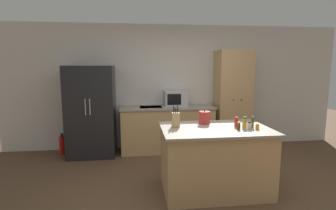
# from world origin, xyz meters

# --- Properties ---
(ground_plane) EXTENTS (14.00, 14.00, 0.00)m
(ground_plane) POSITION_xyz_m (0.00, 0.00, 0.00)
(ground_plane) COLOR brown
(wall_back) EXTENTS (7.20, 0.06, 2.60)m
(wall_back) POSITION_xyz_m (0.00, 2.33, 1.30)
(wall_back) COLOR beige
(wall_back) RESTS_ON ground_plane
(refrigerator) EXTENTS (0.90, 0.75, 1.75)m
(refrigerator) POSITION_xyz_m (-1.71, 1.94, 0.88)
(refrigerator) COLOR black
(refrigerator) RESTS_ON ground_plane
(back_counter) EXTENTS (1.91, 0.64, 0.93)m
(back_counter) POSITION_xyz_m (-0.21, 2.00, 0.47)
(back_counter) COLOR tan
(back_counter) RESTS_ON ground_plane
(pantry_cabinet) EXTENTS (0.69, 0.57, 2.07)m
(pantry_cabinet) POSITION_xyz_m (1.17, 2.03, 1.03)
(pantry_cabinet) COLOR tan
(pantry_cabinet) RESTS_ON ground_plane
(kitchen_island) EXTENTS (1.49, 0.98, 0.91)m
(kitchen_island) POSITION_xyz_m (0.24, 0.17, 0.46)
(kitchen_island) COLOR tan
(kitchen_island) RESTS_ON ground_plane
(microwave) EXTENTS (0.46, 0.37, 0.31)m
(microwave) POSITION_xyz_m (-0.02, 2.10, 1.08)
(microwave) COLOR #B2B5B7
(microwave) RESTS_ON back_counter
(knife_block) EXTENTS (0.10, 0.09, 0.30)m
(knife_block) POSITION_xyz_m (-0.30, 0.27, 1.02)
(knife_block) COLOR tan
(knife_block) RESTS_ON kitchen_island
(spice_bottle_tall_dark) EXTENTS (0.05, 0.05, 0.08)m
(spice_bottle_tall_dark) POSITION_xyz_m (0.77, 0.01, 0.95)
(spice_bottle_tall_dark) COLOR orange
(spice_bottle_tall_dark) RESTS_ON kitchen_island
(spice_bottle_short_red) EXTENTS (0.06, 0.06, 0.11)m
(spice_bottle_short_red) POSITION_xyz_m (0.66, 0.02, 0.96)
(spice_bottle_short_red) COLOR beige
(spice_bottle_short_red) RESTS_ON kitchen_island
(spice_bottle_amber_oil) EXTENTS (0.04, 0.04, 0.16)m
(spice_bottle_amber_oil) POSITION_xyz_m (0.74, 0.10, 0.98)
(spice_bottle_amber_oil) COLOR #563319
(spice_bottle_amber_oil) RESTS_ON kitchen_island
(spice_bottle_green_herb) EXTENTS (0.06, 0.06, 0.16)m
(spice_bottle_green_herb) POSITION_xyz_m (0.62, 0.08, 0.98)
(spice_bottle_green_herb) COLOR gold
(spice_bottle_green_herb) RESTS_ON kitchen_island
(spice_bottle_pale_salt) EXTENTS (0.05, 0.05, 0.14)m
(spice_bottle_pale_salt) POSITION_xyz_m (0.54, 0.18, 0.97)
(spice_bottle_pale_salt) COLOR #B2281E
(spice_bottle_pale_salt) RESTS_ON kitchen_island
(spice_bottle_orange_cap) EXTENTS (0.04, 0.04, 0.11)m
(spice_bottle_orange_cap) POSITION_xyz_m (0.51, 0.03, 0.96)
(spice_bottle_orange_cap) COLOR #563319
(spice_bottle_orange_cap) RESTS_ON kitchen_island
(kettle) EXTENTS (0.17, 0.17, 0.21)m
(kettle) POSITION_xyz_m (0.15, 0.44, 1.00)
(kettle) COLOR #B72D28
(kettle) RESTS_ON kitchen_island
(fire_extinguisher) EXTENTS (0.12, 0.12, 0.42)m
(fire_extinguisher) POSITION_xyz_m (-2.32, 2.03, 0.19)
(fire_extinguisher) COLOR red
(fire_extinguisher) RESTS_ON ground_plane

